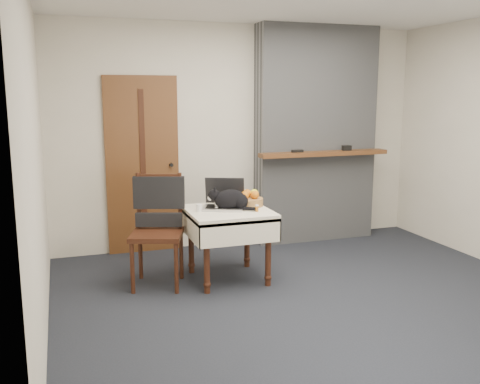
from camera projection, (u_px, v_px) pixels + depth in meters
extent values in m
plane|color=black|center=(315.00, 299.00, 4.77)|extent=(4.50, 4.50, 0.00)
cube|color=beige|center=(242.00, 136.00, 6.39)|extent=(4.50, 0.02, 2.60)
cube|color=beige|center=(36.00, 165.00, 3.82)|extent=(0.02, 4.00, 2.60)
cube|color=brown|center=(143.00, 165.00, 6.04)|extent=(0.82, 0.05, 2.00)
cube|color=#381E0F|center=(143.00, 166.00, 6.01)|extent=(0.06, 0.01, 1.70)
cylinder|color=black|center=(171.00, 165.00, 6.10)|extent=(0.04, 0.06, 0.04)
cube|color=gray|center=(316.00, 135.00, 6.53)|extent=(1.50, 0.30, 2.60)
cube|color=brown|center=(324.00, 153.00, 6.35)|extent=(1.62, 0.18, 0.05)
cube|color=black|center=(297.00, 151.00, 6.23)|extent=(0.14, 0.04, 0.03)
cube|color=black|center=(347.00, 148.00, 6.43)|extent=(0.10, 0.07, 0.06)
cylinder|color=#381E0F|center=(207.00, 260.00, 4.85)|extent=(0.06, 0.06, 0.64)
sphere|color=#381E0F|center=(207.00, 285.00, 4.89)|extent=(0.07, 0.07, 0.07)
cylinder|color=#381E0F|center=(268.00, 253.00, 5.04)|extent=(0.06, 0.06, 0.64)
sphere|color=#381E0F|center=(268.00, 277.00, 5.08)|extent=(0.07, 0.07, 0.07)
cylinder|color=#381E0F|center=(191.00, 242.00, 5.41)|extent=(0.06, 0.06, 0.64)
sphere|color=#381E0F|center=(192.00, 265.00, 5.45)|extent=(0.07, 0.07, 0.07)
cylinder|color=#381E0F|center=(247.00, 237.00, 5.60)|extent=(0.06, 0.06, 0.64)
sphere|color=#381E0F|center=(247.00, 259.00, 5.64)|extent=(0.07, 0.07, 0.07)
cube|color=silver|center=(228.00, 213.00, 5.16)|extent=(0.78, 0.78, 0.06)
cube|color=silver|center=(241.00, 233.00, 4.82)|extent=(0.78, 0.01, 0.22)
cube|color=silver|center=(217.00, 215.00, 5.54)|extent=(0.78, 0.01, 0.22)
cube|color=silver|center=(189.00, 227.00, 5.06)|extent=(0.01, 0.78, 0.22)
cube|color=silver|center=(265.00, 221.00, 5.30)|extent=(0.01, 0.78, 0.22)
cube|color=#B7B7BC|center=(223.00, 208.00, 5.17)|extent=(0.46, 0.40, 0.02)
cube|color=black|center=(223.00, 207.00, 5.17)|extent=(0.37, 0.30, 0.00)
cube|color=black|center=(225.00, 190.00, 5.30)|extent=(0.38, 0.22, 0.27)
cube|color=#ADDBFD|center=(225.00, 191.00, 5.30)|extent=(0.35, 0.19, 0.24)
ellipsoid|color=black|center=(230.00, 200.00, 5.14)|extent=(0.35, 0.25, 0.20)
ellipsoid|color=black|center=(240.00, 201.00, 5.14)|extent=(0.20, 0.21, 0.16)
sphere|color=black|center=(214.00, 195.00, 5.12)|extent=(0.14, 0.14, 0.11)
ellipsoid|color=white|center=(210.00, 198.00, 5.12)|extent=(0.06, 0.07, 0.05)
ellipsoid|color=white|center=(217.00, 204.00, 5.13)|extent=(0.06, 0.08, 0.08)
cone|color=black|center=(215.00, 190.00, 5.08)|extent=(0.05, 0.05, 0.05)
cone|color=black|center=(215.00, 189.00, 5.14)|extent=(0.05, 0.05, 0.05)
cylinder|color=black|center=(247.00, 208.00, 5.09)|extent=(0.16, 0.13, 0.03)
sphere|color=white|center=(217.00, 209.00, 5.10)|extent=(0.04, 0.04, 0.04)
sphere|color=white|center=(216.00, 207.00, 5.18)|extent=(0.04, 0.04, 0.04)
cylinder|color=silver|center=(199.00, 208.00, 5.07)|extent=(0.06, 0.06, 0.07)
cylinder|color=#B36416|center=(257.00, 209.00, 5.06)|extent=(0.03, 0.03, 0.05)
cylinder|color=silver|center=(257.00, 205.00, 5.06)|extent=(0.03, 0.03, 0.01)
cylinder|color=#AA8444|center=(249.00, 202.00, 5.32)|extent=(0.28, 0.28, 0.08)
sphere|color=orange|center=(245.00, 195.00, 5.25)|extent=(0.08, 0.08, 0.08)
sphere|color=orange|center=(255.00, 195.00, 5.27)|extent=(0.08, 0.08, 0.08)
sphere|color=orange|center=(247.00, 193.00, 5.35)|extent=(0.08, 0.08, 0.08)
sphere|color=yellow|center=(254.00, 193.00, 5.35)|extent=(0.08, 0.08, 0.08)
sphere|color=orange|center=(243.00, 194.00, 5.33)|extent=(0.08, 0.08, 0.08)
cube|color=black|center=(248.00, 207.00, 5.27)|extent=(0.15, 0.02, 0.01)
cube|color=#381E0F|center=(157.00, 235.00, 5.00)|extent=(0.59, 0.59, 0.04)
cylinder|color=#381E0F|center=(132.00, 267.00, 4.85)|extent=(0.04, 0.04, 0.50)
cylinder|color=#381E0F|center=(176.00, 267.00, 4.85)|extent=(0.04, 0.04, 0.50)
cylinder|color=#381E0F|center=(140.00, 254.00, 5.25)|extent=(0.04, 0.04, 0.50)
cylinder|color=#381E0F|center=(181.00, 254.00, 5.25)|extent=(0.04, 0.04, 0.50)
cylinder|color=#381E0F|center=(139.00, 201.00, 5.15)|extent=(0.04, 0.04, 0.56)
cylinder|color=#381E0F|center=(180.00, 201.00, 5.15)|extent=(0.04, 0.04, 0.56)
cube|color=#381E0F|center=(159.00, 190.00, 5.13)|extent=(0.39, 0.16, 0.31)
cube|color=black|center=(159.00, 192.00, 5.12)|extent=(0.48, 0.22, 0.31)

